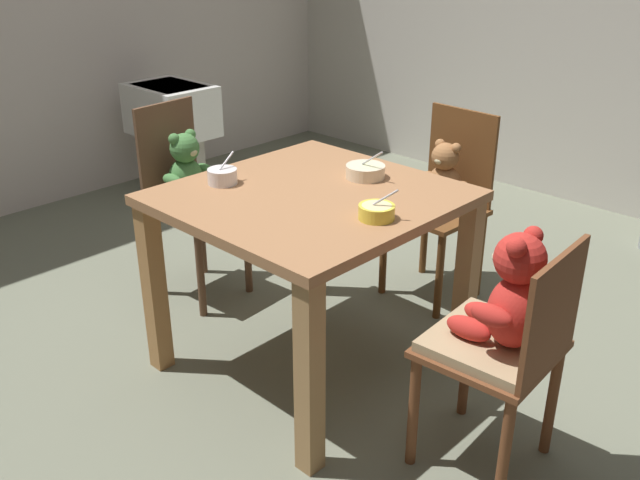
{
  "coord_description": "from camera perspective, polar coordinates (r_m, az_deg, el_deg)",
  "views": [
    {
      "loc": [
        1.74,
        -1.76,
        1.69
      ],
      "look_at": [
        0.0,
        0.05,
        0.55
      ],
      "focal_mm": 39.36,
      "sensor_mm": 36.0,
      "label": 1
    }
  ],
  "objects": [
    {
      "name": "ground_plane",
      "position": [
        3.01,
        -0.67,
        -10.16
      ],
      "size": [
        5.2,
        5.2,
        0.04
      ],
      "color": "slate"
    },
    {
      "name": "sink_basin",
      "position": [
        4.72,
        -11.89,
        9.2
      ],
      "size": [
        0.55,
        0.4,
        0.74
      ],
      "color": "#B7B2A8",
      "rests_on": "ground_plane"
    },
    {
      "name": "dining_table",
      "position": [
        2.69,
        -0.74,
        1.31
      ],
      "size": [
        0.97,
        1.0,
        0.76
      ],
      "color": "#976742",
      "rests_on": "ground_plane"
    },
    {
      "name": "teddy_chair_far_center",
      "position": [
        3.37,
        9.97,
        3.91
      ],
      "size": [
        0.41,
        0.4,
        0.9
      ],
      "rotation": [
        0.0,
        0.0,
        -1.61
      ],
      "color": "brown",
      "rests_on": "ground_plane"
    },
    {
      "name": "teddy_chair_near_left",
      "position": [
        3.37,
        -10.56,
        4.12
      ],
      "size": [
        0.42,
        0.39,
        0.93
      ],
      "rotation": [
        0.0,
        0.0,
        0.08
      ],
      "color": "brown",
      "rests_on": "ground_plane"
    },
    {
      "name": "porridge_bowl_cream_far_center",
      "position": [
        2.8,
        3.71,
        5.62
      ],
      "size": [
        0.17,
        0.16,
        0.13
      ],
      "color": "beige",
      "rests_on": "dining_table"
    },
    {
      "name": "porridge_bowl_white_near_left",
      "position": [
        2.75,
        -7.94,
        5.19
      ],
      "size": [
        0.12,
        0.12,
        0.12
      ],
      "color": "silver",
      "rests_on": "dining_table"
    },
    {
      "name": "teddy_chair_near_right",
      "position": [
        2.26,
        14.94,
        -6.37
      ],
      "size": [
        0.41,
        0.43,
        0.87
      ],
      "rotation": [
        0.0,
        0.0,
        3.21
      ],
      "color": "brown",
      "rests_on": "ground_plane"
    },
    {
      "name": "porridge_bowl_yellow_near_right",
      "position": [
        2.4,
        4.63,
        2.32
      ],
      "size": [
        0.13,
        0.13,
        0.11
      ],
      "color": "yellow",
      "rests_on": "dining_table"
    }
  ]
}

